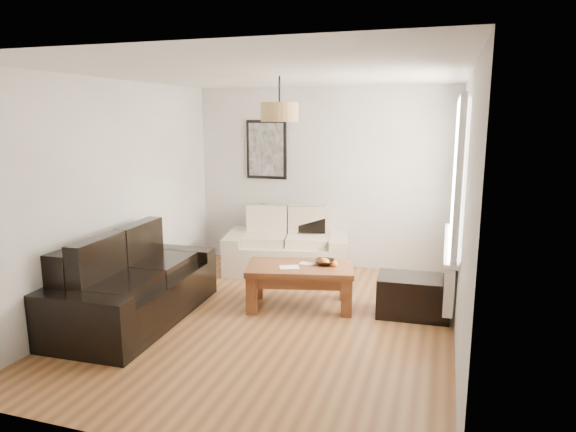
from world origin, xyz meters
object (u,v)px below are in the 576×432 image
(loveseat_cream, at_px, (287,242))
(sofa_leather, at_px, (135,280))
(coffee_table, at_px, (300,286))
(ottoman, at_px, (413,296))

(loveseat_cream, height_order, sofa_leather, sofa_leather)
(coffee_table, height_order, ottoman, coffee_table)
(sofa_leather, height_order, coffee_table, sofa_leather)
(sofa_leather, relative_size, ottoman, 2.64)
(sofa_leather, height_order, ottoman, sofa_leather)
(ottoman, bearing_deg, sofa_leather, -160.62)
(loveseat_cream, distance_m, sofa_leather, 2.40)
(loveseat_cream, bearing_deg, sofa_leather, -127.30)
(loveseat_cream, xyz_separation_m, sofa_leather, (-1.04, -2.16, 0.02))
(loveseat_cream, relative_size, ottoman, 2.20)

